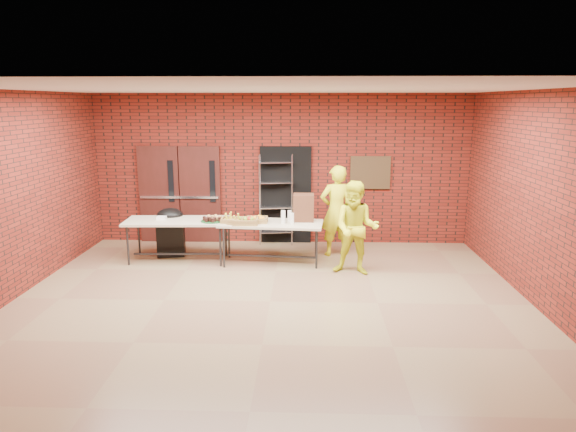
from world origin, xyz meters
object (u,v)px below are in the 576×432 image
(table_left, at_px, (177,223))
(volunteer_woman, at_px, (336,211))
(wire_rack, at_px, (276,200))
(table_right, at_px, (271,226))
(coffee_dispenser, at_px, (304,208))
(covered_grill, at_px, (171,232))
(volunteer_man, at_px, (356,228))

(table_left, xyz_separation_m, volunteer_woman, (3.06, 0.48, 0.17))
(wire_rack, relative_size, table_left, 0.97)
(wire_rack, bearing_deg, table_right, -99.37)
(coffee_dispenser, height_order, volunteer_woman, volunteer_woman)
(table_left, xyz_separation_m, covered_grill, (-0.24, 0.36, -0.26))
(covered_grill, bearing_deg, table_left, -66.48)
(table_right, bearing_deg, volunteer_man, -15.96)
(wire_rack, height_order, covered_grill, wire_rack)
(wire_rack, bearing_deg, volunteer_man, -60.33)
(coffee_dispenser, bearing_deg, table_left, -177.76)
(coffee_dispenser, distance_m, volunteer_man, 1.22)
(volunteer_woman, bearing_deg, table_left, -7.41)
(wire_rack, bearing_deg, volunteer_woman, -41.43)
(wire_rack, relative_size, volunteer_woman, 1.07)
(covered_grill, distance_m, volunteer_woman, 3.33)
(covered_grill, relative_size, volunteer_man, 0.57)
(covered_grill, height_order, volunteer_woman, volunteer_woman)
(table_right, height_order, covered_grill, covered_grill)
(covered_grill, bearing_deg, volunteer_man, -25.45)
(wire_rack, height_order, table_left, wire_rack)
(table_right, xyz_separation_m, volunteer_woman, (1.25, 0.56, 0.18))
(covered_grill, bearing_deg, wire_rack, 14.29)
(volunteer_woman, bearing_deg, coffee_dispenser, 14.57)
(table_left, relative_size, volunteer_man, 1.20)
(coffee_dispenser, bearing_deg, table_right, -164.01)
(wire_rack, distance_m, coffee_dispenser, 1.32)
(coffee_dispenser, distance_m, covered_grill, 2.73)
(covered_grill, relative_size, volunteer_woman, 0.53)
(table_right, relative_size, volunteer_woman, 1.09)
(volunteer_woman, bearing_deg, wire_rack, -48.98)
(volunteer_man, bearing_deg, covered_grill, 177.11)
(table_left, height_order, coffee_dispenser, coffee_dispenser)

